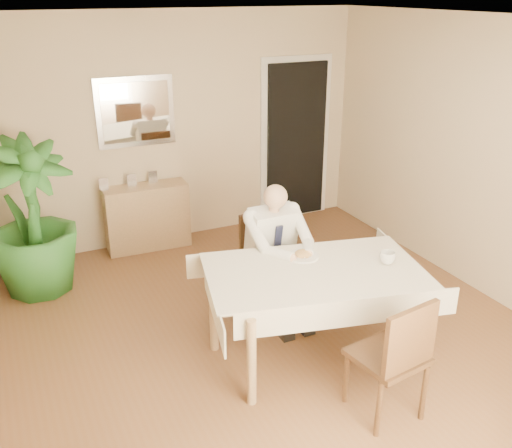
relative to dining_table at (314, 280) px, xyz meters
name	(u,v)px	position (x,y,z in m)	size (l,w,h in m)	color
room	(275,198)	(-0.22, 0.27, 0.63)	(5.00, 5.02, 2.60)	brown
doorway	(296,142)	(1.33, 2.73, 0.33)	(0.96, 0.07, 2.10)	silver
mirror	(136,112)	(-0.67, 2.74, 0.88)	(0.86, 0.04, 0.76)	silver
dining_table	(314,280)	(0.00, 0.00, 0.00)	(1.94, 1.40, 0.75)	#A78055
chair_far	(265,255)	(0.00, 0.88, -0.17)	(0.43, 0.43, 0.89)	#402714
chair_near	(396,354)	(0.09, -0.92, -0.13)	(0.51, 0.51, 0.95)	#402714
seated_man	(280,248)	(0.00, 0.59, 0.02)	(0.48, 0.72, 1.24)	white
plate	(303,256)	(0.03, 0.24, 0.09)	(0.26, 0.26, 0.02)	white
food	(303,254)	(0.03, 0.24, 0.11)	(0.14, 0.14, 0.06)	olive
knife	(311,256)	(0.07, 0.18, 0.11)	(0.01, 0.01, 0.13)	silver
fork	(303,258)	(-0.01, 0.18, 0.11)	(0.01, 0.01, 0.13)	silver
coffee_mug	(388,258)	(0.59, -0.14, 0.13)	(0.12, 0.12, 0.10)	white
sideboard	(147,217)	(-0.67, 2.59, -0.29)	(0.93, 0.32, 0.75)	#A78055
photo_frame_left	(103,184)	(-1.11, 2.63, 0.15)	(0.10, 0.02, 0.14)	silver
photo_frame_center	(132,180)	(-0.79, 2.64, 0.15)	(0.10, 0.02, 0.14)	silver
photo_frame_right	(153,177)	(-0.55, 2.66, 0.15)	(0.10, 0.02, 0.14)	silver
potted_palm	(31,218)	(-1.91, 2.07, 0.10)	(0.86, 0.86, 1.53)	#255F21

